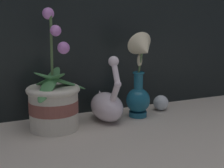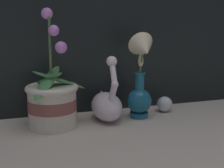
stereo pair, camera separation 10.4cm
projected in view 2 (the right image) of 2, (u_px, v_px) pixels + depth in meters
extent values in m
plane|color=#BCB2A3|center=(123.00, 131.00, 0.96)|extent=(2.80, 2.80, 0.00)
cylinder|color=beige|center=(52.00, 106.00, 0.99)|extent=(0.15, 0.15, 0.13)
cylinder|color=brown|center=(52.00, 104.00, 0.99)|extent=(0.15, 0.15, 0.04)
torus|color=beige|center=(52.00, 88.00, 0.98)|extent=(0.17, 0.17, 0.02)
cylinder|color=#4C6B3D|center=(50.00, 50.00, 0.95)|extent=(0.01, 0.02, 0.22)
ellipsoid|color=#427F47|center=(60.00, 80.00, 0.98)|extent=(0.18, 0.07, 0.08)
ellipsoid|color=#427F47|center=(47.00, 80.00, 0.99)|extent=(0.11, 0.18, 0.08)
ellipsoid|color=#427F47|center=(47.00, 83.00, 0.95)|extent=(0.12, 0.14, 0.09)
sphere|color=#C67AD1|center=(47.00, 14.00, 0.93)|extent=(0.03, 0.03, 0.03)
sphere|color=#C67AD1|center=(54.00, 30.00, 0.93)|extent=(0.03, 0.03, 0.03)
sphere|color=#C67AD1|center=(61.00, 47.00, 0.93)|extent=(0.04, 0.04, 0.04)
ellipsoid|color=white|center=(107.00, 107.00, 1.05)|extent=(0.10, 0.16, 0.10)
cone|color=white|center=(102.00, 98.00, 1.11)|extent=(0.05, 0.06, 0.07)
cylinder|color=white|center=(113.00, 94.00, 0.98)|extent=(0.02, 0.06, 0.08)
sphere|color=white|center=(115.00, 84.00, 0.95)|extent=(0.02, 0.02, 0.02)
cylinder|color=white|center=(113.00, 73.00, 0.96)|extent=(0.02, 0.05, 0.07)
sphere|color=white|center=(112.00, 61.00, 0.97)|extent=(0.03, 0.03, 0.03)
cylinder|color=#195B75|center=(139.00, 115.00, 1.10)|extent=(0.06, 0.06, 0.02)
ellipsoid|color=#195B75|center=(139.00, 101.00, 1.09)|extent=(0.08, 0.08, 0.09)
cylinder|color=#195B75|center=(140.00, 82.00, 1.07)|extent=(0.03, 0.03, 0.06)
torus|color=#195B75|center=(140.00, 73.00, 1.07)|extent=(0.04, 0.04, 0.01)
cylinder|color=#567A47|center=(141.00, 64.00, 1.05)|extent=(0.01, 0.03, 0.07)
cone|color=beige|center=(144.00, 48.00, 1.02)|extent=(0.09, 0.10, 0.11)
ellipsoid|color=beige|center=(141.00, 61.00, 1.05)|extent=(0.02, 0.02, 0.04)
sphere|color=silver|center=(165.00, 104.00, 1.16)|extent=(0.06, 0.06, 0.06)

